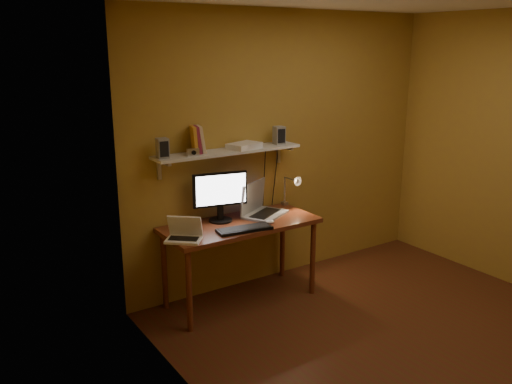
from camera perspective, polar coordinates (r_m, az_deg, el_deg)
room at (r=4.16m, az=16.29°, el=1.10°), size 3.44×3.24×2.64m
desk at (r=4.83m, az=-1.64°, el=-4.23°), size 1.40×0.60×0.75m
wall_shelf at (r=4.81m, az=-2.92°, el=4.26°), size 1.40×0.25×0.21m
monitor at (r=4.78m, az=-3.79°, el=-0.22°), size 0.49×0.25×0.45m
laptop at (r=5.01m, az=0.38°, el=-1.51°), size 0.50×0.45×0.31m
netbook at (r=4.41m, az=-7.56°, el=-4.34°), size 0.34×0.33×0.20m
keyboard at (r=4.60m, az=-1.23°, el=-3.93°), size 0.49×0.23×0.03m
mouse at (r=4.78m, az=1.42°, el=-3.16°), size 0.10×0.08×0.03m
desk_lamp at (r=5.20m, az=3.80°, el=0.57°), size 0.09×0.23×0.38m
speaker_left at (r=4.50m, az=-9.81°, el=4.57°), size 0.10×0.10×0.16m
speaker_right at (r=5.07m, az=2.44°, el=5.99°), size 0.10×0.10×0.17m
books at (r=4.67m, az=-6.18°, el=5.51°), size 0.16×0.17×0.23m
shelf_camera at (r=4.56m, az=-6.64°, el=4.18°), size 0.11×0.05×0.06m
router at (r=4.87m, az=-1.25°, el=4.90°), size 0.34×0.27×0.05m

